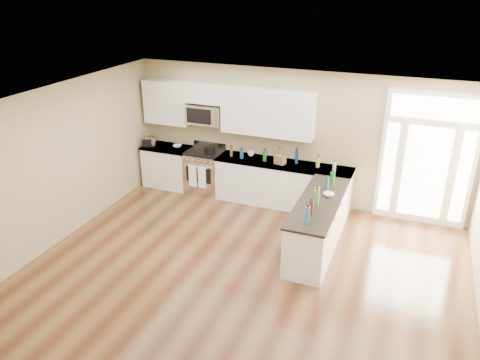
% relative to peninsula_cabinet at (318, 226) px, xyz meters
% --- Properties ---
extents(ground, '(8.00, 8.00, 0.00)m').
position_rel_peninsula_cabinet_xyz_m(ground, '(-0.93, -2.24, -0.43)').
color(ground, '#4A2614').
extents(room_shell, '(8.00, 8.00, 8.00)m').
position_rel_peninsula_cabinet_xyz_m(room_shell, '(-0.93, -2.24, 1.27)').
color(room_shell, tan).
rests_on(room_shell, ground).
extents(back_cabinet_left, '(1.10, 0.66, 0.94)m').
position_rel_peninsula_cabinet_xyz_m(back_cabinet_left, '(-3.80, 1.45, 0.00)').
color(back_cabinet_left, white).
rests_on(back_cabinet_left, ground).
extents(back_cabinet_right, '(2.85, 0.66, 0.94)m').
position_rel_peninsula_cabinet_xyz_m(back_cabinet_right, '(-1.08, 1.45, 0.00)').
color(back_cabinet_right, white).
rests_on(back_cabinet_right, ground).
extents(peninsula_cabinet, '(0.69, 2.32, 0.94)m').
position_rel_peninsula_cabinet_xyz_m(peninsula_cabinet, '(0.00, 0.00, 0.00)').
color(peninsula_cabinet, white).
rests_on(peninsula_cabinet, ground).
extents(upper_cabinet_left, '(1.04, 0.33, 0.95)m').
position_rel_peninsula_cabinet_xyz_m(upper_cabinet_left, '(-3.81, 1.59, 1.49)').
color(upper_cabinet_left, white).
rests_on(upper_cabinet_left, room_shell).
extents(upper_cabinet_right, '(1.94, 0.33, 0.95)m').
position_rel_peninsula_cabinet_xyz_m(upper_cabinet_right, '(-1.50, 1.59, 1.49)').
color(upper_cabinet_right, white).
rests_on(upper_cabinet_right, room_shell).
extents(upper_cabinet_short, '(0.82, 0.33, 0.40)m').
position_rel_peninsula_cabinet_xyz_m(upper_cabinet_short, '(-2.88, 1.59, 1.77)').
color(upper_cabinet_short, white).
rests_on(upper_cabinet_short, room_shell).
extents(microwave, '(0.78, 0.41, 0.42)m').
position_rel_peninsula_cabinet_xyz_m(microwave, '(-2.88, 1.56, 1.33)').
color(microwave, silver).
rests_on(microwave, room_shell).
extents(entry_door, '(1.70, 0.10, 2.60)m').
position_rel_peninsula_cabinet_xyz_m(entry_door, '(1.62, 1.71, 0.87)').
color(entry_door, white).
rests_on(entry_door, ground).
extents(kitchen_range, '(0.78, 0.69, 1.08)m').
position_rel_peninsula_cabinet_xyz_m(kitchen_range, '(-2.87, 1.45, 0.04)').
color(kitchen_range, silver).
rests_on(kitchen_range, ground).
extents(stockpot, '(0.27, 0.27, 0.18)m').
position_rel_peninsula_cabinet_xyz_m(stockpot, '(-2.70, 1.40, 0.61)').
color(stockpot, black).
rests_on(stockpot, kitchen_range).
extents(toaster_oven, '(0.32, 0.29, 0.23)m').
position_rel_peninsula_cabinet_xyz_m(toaster_oven, '(-4.18, 1.35, 0.62)').
color(toaster_oven, silver).
rests_on(toaster_oven, back_cabinet_left).
extents(cardboard_box, '(0.24, 0.20, 0.17)m').
position_rel_peninsula_cabinet_xyz_m(cardboard_box, '(-1.13, 1.39, 0.59)').
color(cardboard_box, brown).
rests_on(cardboard_box, back_cabinet_right).
extents(bowl_left, '(0.24, 0.24, 0.05)m').
position_rel_peninsula_cabinet_xyz_m(bowl_left, '(-3.57, 1.51, 0.53)').
color(bowl_left, white).
rests_on(bowl_left, back_cabinet_left).
extents(bowl_peninsula, '(0.20, 0.20, 0.06)m').
position_rel_peninsula_cabinet_xyz_m(bowl_peninsula, '(0.11, 0.24, 0.53)').
color(bowl_peninsula, white).
rests_on(bowl_peninsula, peninsula_cabinet).
extents(cup_counter, '(0.15, 0.15, 0.11)m').
position_rel_peninsula_cabinet_xyz_m(cup_counter, '(-1.84, 1.58, 0.56)').
color(cup_counter, white).
rests_on(cup_counter, back_cabinet_right).
extents(counter_bottles, '(2.36, 2.44, 0.31)m').
position_rel_peninsula_cabinet_xyz_m(counter_bottles, '(-0.55, 0.66, 0.63)').
color(counter_bottles, '#19591E').
rests_on(counter_bottles, back_cabinet_right).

